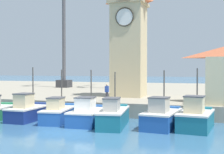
% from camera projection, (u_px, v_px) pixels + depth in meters
% --- Properties ---
extents(ground_plane, '(300.00, 300.00, 0.00)m').
position_uv_depth(ground_plane, '(67.00, 132.00, 21.06)').
color(ground_plane, '#386689').
extents(quay_wharf, '(120.00, 40.00, 1.27)m').
position_uv_depth(quay_wharf, '(147.00, 93.00, 46.60)').
color(quay_wharf, '#9E937F').
rests_on(quay_wharf, ground).
extents(fishing_boat_left_outer, '(2.08, 4.58, 4.41)m').
position_uv_depth(fishing_boat_left_outer, '(29.00, 111.00, 25.93)').
color(fishing_boat_left_outer, navy).
rests_on(fishing_boat_left_outer, ground).
extents(fishing_boat_left_inner, '(2.48, 5.01, 4.20)m').
position_uv_depth(fishing_boat_left_inner, '(59.00, 113.00, 25.21)').
color(fishing_boat_left_inner, '#2356A8').
rests_on(fishing_boat_left_inner, ground).
extents(fishing_boat_mid_left, '(2.38, 4.83, 4.19)m').
position_uv_depth(fishing_boat_mid_left, '(88.00, 114.00, 24.17)').
color(fishing_boat_mid_left, '#2356A8').
rests_on(fishing_boat_mid_left, ground).
extents(fishing_boat_center, '(2.46, 5.21, 4.04)m').
position_uv_depth(fishing_boat_center, '(113.00, 116.00, 23.06)').
color(fishing_boat_center, '#196B7F').
rests_on(fishing_boat_center, ground).
extents(fishing_boat_mid_right, '(2.56, 4.80, 4.16)m').
position_uv_depth(fishing_boat_mid_right, '(162.00, 117.00, 22.60)').
color(fishing_boat_mid_right, '#2356A8').
rests_on(fishing_boat_mid_right, ground).
extents(fishing_boat_right_inner, '(2.55, 4.41, 4.32)m').
position_uv_depth(fishing_boat_right_inner, '(196.00, 118.00, 21.86)').
color(fishing_boat_right_inner, '#196B7F').
rests_on(fishing_boat_right_inner, ground).
extents(clock_tower, '(3.84, 3.84, 14.03)m').
position_uv_depth(clock_tower, '(129.00, 36.00, 33.69)').
color(clock_tower, beige).
rests_on(clock_tower, quay_wharf).
extents(port_crane_near, '(2.17, 10.02, 17.67)m').
position_uv_depth(port_crane_near, '(121.00, 43.00, 47.10)').
color(port_crane_near, '#353539').
rests_on(port_crane_near, quay_wharf).
extents(port_crane_far, '(2.59, 8.12, 20.03)m').
position_uv_depth(port_crane_far, '(64.00, 39.00, 50.19)').
color(port_crane_far, '#353539').
rests_on(port_crane_far, quay_wharf).
extents(dock_worker_near_tower, '(0.34, 0.22, 1.62)m').
position_uv_depth(dock_worker_near_tower, '(107.00, 92.00, 28.69)').
color(dock_worker_near_tower, '#33333D').
rests_on(dock_worker_near_tower, quay_wharf).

